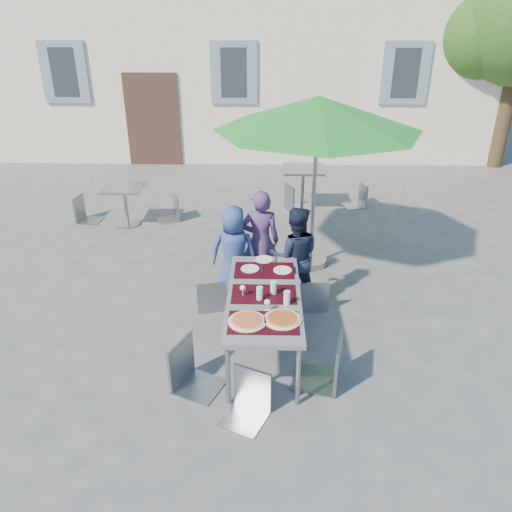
{
  "coord_description": "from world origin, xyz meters",
  "views": [
    {
      "loc": [
        0.78,
        -4.86,
        3.54
      ],
      "look_at": [
        0.67,
        0.71,
        0.77
      ],
      "focal_mm": 35.0,
      "sensor_mm": 36.0,
      "label": 1
    }
  ],
  "objects_px": {
    "bg_chair_r_1": "(360,182)",
    "bg_chair_r_0": "(170,194)",
    "child_2": "(295,257)",
    "patio_umbrella": "(318,114)",
    "chair_3": "(188,338)",
    "chair_2": "(314,276)",
    "dining_table": "(264,299)",
    "child_0": "(234,252)",
    "pizza_near_left": "(247,321)",
    "pizza_near_right": "(282,319)",
    "chair_1": "(265,266)",
    "chair_4": "(330,333)",
    "chair_0": "(210,276)",
    "chair_5": "(248,371)",
    "bg_chair_l_1": "(295,181)",
    "cafe_table_1": "(303,180)",
    "child_1": "(260,241)",
    "bg_chair_l_0": "(82,194)",
    "cafe_table_0": "(125,200)"
  },
  "relations": [
    {
      "from": "chair_2",
      "to": "chair_4",
      "type": "xyz_separation_m",
      "value": [
        0.03,
        -1.44,
        0.14
      ]
    },
    {
      "from": "chair_0",
      "to": "bg_chair_r_1",
      "type": "distance_m",
      "value": 4.63
    },
    {
      "from": "chair_1",
      "to": "bg_chair_l_1",
      "type": "xyz_separation_m",
      "value": [
        0.55,
        3.36,
        0.07
      ]
    },
    {
      "from": "dining_table",
      "to": "patio_umbrella",
      "type": "distance_m",
      "value": 2.78
    },
    {
      "from": "child_2",
      "to": "patio_umbrella",
      "type": "height_order",
      "value": "patio_umbrella"
    },
    {
      "from": "cafe_table_0",
      "to": "cafe_table_1",
      "type": "relative_size",
      "value": 0.87
    },
    {
      "from": "chair_4",
      "to": "patio_umbrella",
      "type": "bearing_deg",
      "value": 89.17
    },
    {
      "from": "child_2",
      "to": "patio_umbrella",
      "type": "distance_m",
      "value": 1.96
    },
    {
      "from": "dining_table",
      "to": "patio_umbrella",
      "type": "relative_size",
      "value": 0.64
    },
    {
      "from": "chair_3",
      "to": "chair_2",
      "type": "bearing_deg",
      "value": 47.42
    },
    {
      "from": "dining_table",
      "to": "chair_4",
      "type": "xyz_separation_m",
      "value": [
        0.66,
        -0.53,
        -0.07
      ]
    },
    {
      "from": "cafe_table_0",
      "to": "chair_3",
      "type": "bearing_deg",
      "value": -67.84
    },
    {
      "from": "child_0",
      "to": "patio_umbrella",
      "type": "bearing_deg",
      "value": -135.74
    },
    {
      "from": "pizza_near_right",
      "to": "child_2",
      "type": "height_order",
      "value": "child_2"
    },
    {
      "from": "chair_1",
      "to": "bg_chair_r_0",
      "type": "bearing_deg",
      "value": 121.41
    },
    {
      "from": "chair_5",
      "to": "bg_chair_l_1",
      "type": "height_order",
      "value": "bg_chair_l_1"
    },
    {
      "from": "child_1",
      "to": "cafe_table_1",
      "type": "bearing_deg",
      "value": -105.14
    },
    {
      "from": "pizza_near_left",
      "to": "chair_3",
      "type": "xyz_separation_m",
      "value": [
        -0.59,
        -0.06,
        -0.18
      ]
    },
    {
      "from": "child_2",
      "to": "chair_0",
      "type": "bearing_deg",
      "value": 9.26
    },
    {
      "from": "chair_5",
      "to": "cafe_table_1",
      "type": "bearing_deg",
      "value": 81.21
    },
    {
      "from": "pizza_near_left",
      "to": "pizza_near_right",
      "type": "height_order",
      "value": "same"
    },
    {
      "from": "cafe_table_1",
      "to": "chair_3",
      "type": "bearing_deg",
      "value": -105.94
    },
    {
      "from": "bg_chair_r_1",
      "to": "bg_chair_r_0",
      "type": "bearing_deg",
      "value": -167.67
    },
    {
      "from": "pizza_near_right",
      "to": "bg_chair_r_0",
      "type": "bearing_deg",
      "value": 113.35
    },
    {
      "from": "chair_5",
      "to": "chair_3",
      "type": "bearing_deg",
      "value": 146.92
    },
    {
      "from": "chair_2",
      "to": "bg_chair_l_0",
      "type": "height_order",
      "value": "bg_chair_l_0"
    },
    {
      "from": "pizza_near_right",
      "to": "bg_chair_l_0",
      "type": "distance_m",
      "value": 5.62
    },
    {
      "from": "bg_chair_l_1",
      "to": "pizza_near_right",
      "type": "bearing_deg",
      "value": -94.33
    },
    {
      "from": "chair_5",
      "to": "child_2",
      "type": "bearing_deg",
      "value": 75.71
    },
    {
      "from": "dining_table",
      "to": "chair_1",
      "type": "xyz_separation_m",
      "value": [
        0.01,
        1.09,
        -0.17
      ]
    },
    {
      "from": "patio_umbrella",
      "to": "cafe_table_1",
      "type": "bearing_deg",
      "value": 89.52
    },
    {
      "from": "child_0",
      "to": "chair_1",
      "type": "xyz_separation_m",
      "value": [
        0.42,
        -0.19,
        -0.11
      ]
    },
    {
      "from": "chair_2",
      "to": "dining_table",
      "type": "bearing_deg",
      "value": -124.84
    },
    {
      "from": "child_1",
      "to": "chair_4",
      "type": "xyz_separation_m",
      "value": [
        0.72,
        -1.98,
        -0.09
      ]
    },
    {
      "from": "chair_5",
      "to": "bg_chair_r_1",
      "type": "relative_size",
      "value": 1.02
    },
    {
      "from": "chair_0",
      "to": "chair_5",
      "type": "distance_m",
      "value": 1.96
    },
    {
      "from": "child_2",
      "to": "chair_2",
      "type": "relative_size",
      "value": 1.61
    },
    {
      "from": "child_0",
      "to": "bg_chair_r_1",
      "type": "relative_size",
      "value": 1.47
    },
    {
      "from": "chair_0",
      "to": "chair_5",
      "type": "bearing_deg",
      "value": -73.7
    },
    {
      "from": "chair_0",
      "to": "child_2",
      "type": "bearing_deg",
      "value": 10.64
    },
    {
      "from": "bg_chair_r_1",
      "to": "dining_table",
      "type": "bearing_deg",
      "value": -111.28
    },
    {
      "from": "cafe_table_0",
      "to": "bg_chair_l_0",
      "type": "distance_m",
      "value": 0.85
    },
    {
      "from": "patio_umbrella",
      "to": "bg_chair_r_1",
      "type": "height_order",
      "value": "patio_umbrella"
    },
    {
      "from": "child_1",
      "to": "bg_chair_l_0",
      "type": "bearing_deg",
      "value": -37.48
    },
    {
      "from": "chair_2",
      "to": "chair_5",
      "type": "bearing_deg",
      "value": -111.98
    },
    {
      "from": "child_2",
      "to": "bg_chair_l_0",
      "type": "relative_size",
      "value": 1.5
    },
    {
      "from": "bg_chair_r_0",
      "to": "bg_chair_r_1",
      "type": "relative_size",
      "value": 0.99
    },
    {
      "from": "cafe_table_0",
      "to": "bg_chair_l_0",
      "type": "relative_size",
      "value": 0.8
    },
    {
      "from": "chair_2",
      "to": "cafe_table_1",
      "type": "bearing_deg",
      "value": 88.58
    },
    {
      "from": "child_1",
      "to": "bg_chair_r_0",
      "type": "height_order",
      "value": "child_1"
    }
  ]
}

